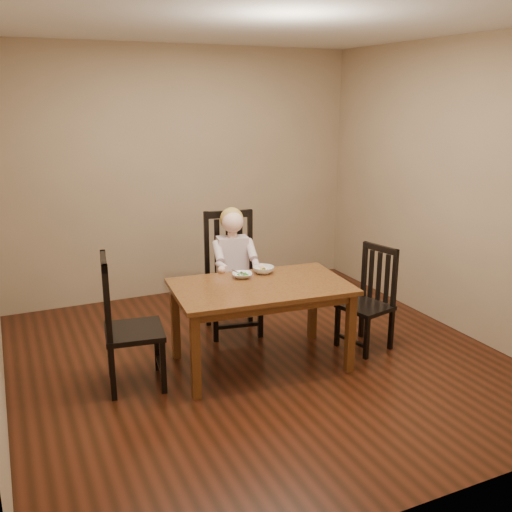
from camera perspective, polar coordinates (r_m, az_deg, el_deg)
name	(u,v)px	position (r m, az deg, el deg)	size (l,w,h in m)	color
room	(260,204)	(4.53, 0.38, 5.20)	(4.01, 4.01, 2.71)	#3F190D
dining_table	(261,294)	(4.64, 0.48, -3.83)	(1.48, 0.97, 0.71)	#482211
chair_child	(232,275)	(5.40, -2.42, -1.91)	(0.56, 0.55, 1.14)	black
chair_left	(127,325)	(4.46, -12.82, -6.75)	(0.49, 0.51, 1.05)	black
chair_right	(369,300)	(5.14, 11.24, -4.33)	(0.46, 0.47, 0.92)	black
toddler	(233,260)	(5.29, -2.31, -0.35)	(0.38, 0.47, 0.65)	beige
bowl_peas	(242,275)	(4.79, -1.39, -1.93)	(0.17, 0.17, 0.04)	white
bowl_veg	(263,270)	(4.90, 0.74, -1.39)	(0.18, 0.18, 0.06)	white
fork	(238,274)	(4.75, -1.77, -1.77)	(0.09, 0.10, 0.05)	silver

